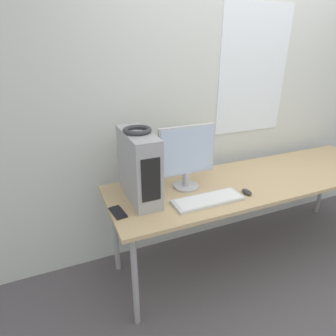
% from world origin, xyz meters
% --- Properties ---
extents(ground_plane, '(14.00, 14.00, 0.00)m').
position_xyz_m(ground_plane, '(0.00, 0.00, 0.00)').
color(ground_plane, '#565156').
extents(wall_back, '(8.00, 0.07, 2.70)m').
position_xyz_m(wall_back, '(0.00, 0.83, 1.35)').
color(wall_back, silver).
rests_on(wall_back, ground_plane).
extents(desk, '(2.42, 0.70, 0.75)m').
position_xyz_m(desk, '(0.00, 0.35, 0.71)').
color(desk, tan).
rests_on(desk, ground_plane).
extents(pc_tower, '(0.17, 0.48, 0.46)m').
position_xyz_m(pc_tower, '(-0.97, 0.43, 0.98)').
color(pc_tower, '#9E9EA3').
rests_on(pc_tower, desk).
extents(headphones, '(0.18, 0.18, 0.03)m').
position_xyz_m(headphones, '(-0.97, 0.43, 1.23)').
color(headphones, '#333338').
rests_on(headphones, pc_tower).
extents(monitor_main, '(0.43, 0.19, 0.46)m').
position_xyz_m(monitor_main, '(-0.62, 0.43, 1.00)').
color(monitor_main, '#B7B7BC').
rests_on(monitor_main, desk).
extents(keyboard, '(0.49, 0.17, 0.02)m').
position_xyz_m(keyboard, '(-0.57, 0.18, 0.76)').
color(keyboard, silver).
rests_on(keyboard, desk).
extents(mouse, '(0.05, 0.09, 0.03)m').
position_xyz_m(mouse, '(-0.27, 0.17, 0.77)').
color(mouse, '#2D2D2D').
rests_on(mouse, desk).
extents(cell_phone, '(0.09, 0.16, 0.01)m').
position_xyz_m(cell_phone, '(-1.17, 0.28, 0.76)').
color(cell_phone, black).
rests_on(cell_phone, desk).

